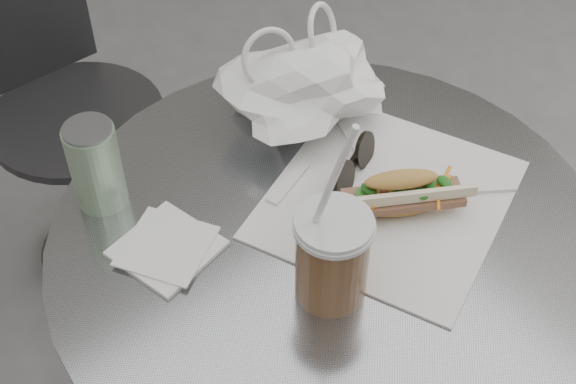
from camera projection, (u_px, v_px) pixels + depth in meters
cafe_table at (323, 344)px, 1.28m from camera, size 0.76×0.76×0.74m
chair_far at (79, 151)px, 1.80m from camera, size 0.37×0.37×0.70m
sandwich_paper at (388, 199)px, 1.12m from camera, size 0.42×0.41×0.00m
banh_mi at (402, 194)px, 1.08m from camera, size 0.21×0.17×0.07m
iced_coffee at (332, 256)px, 0.96m from camera, size 0.10×0.10×0.28m
sunglasses at (353, 166)px, 1.14m from camera, size 0.12×0.07×0.05m
plastic_bag at (305, 86)px, 1.20m from camera, size 0.27×0.23×0.12m
napkin_stack at (167, 248)px, 1.06m from camera, size 0.15×0.15×0.01m
drink_can at (96, 165)px, 1.07m from camera, size 0.07×0.07×0.13m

